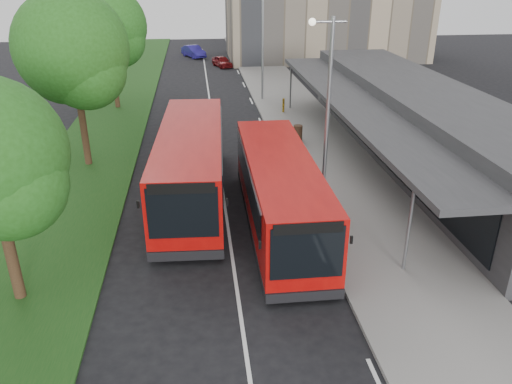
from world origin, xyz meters
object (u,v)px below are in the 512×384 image
Objects in this scene: tree_mid at (73,56)px; litter_bin at (298,133)px; bus_second at (192,165)px; car_far at (194,51)px; bollard at (283,105)px; tree_far at (109,31)px; lamp_post_far at (262,40)px; bus_main at (280,193)px; car_near at (222,61)px; lamp_post_near at (326,106)px.

litter_bin is at bearing 10.60° from tree_mid.
bus_second is 2.84× the size of car_far.
bollard is at bearing 67.34° from bus_second.
lamp_post_far is at bearing 4.87° from tree_far.
litter_bin is at bearing 75.18° from bus_main.
lamp_post_far is 5.90m from bollard.
car_near is at bearing 61.03° from tree_far.
bus_main is (-2.02, -21.21, -3.17)m from lamp_post_far.
bus_second is at bearing -113.69° from car_near.
lamp_post_far is 19.04m from bus_second.
car_far is (5.89, 34.64, -5.13)m from tree_mid.
tree_far is 11.20m from lamp_post_far.
bus_main is (9.11, -20.26, -4.07)m from tree_far.
tree_mid is at bearing -90.00° from tree_far.
litter_bin is at bearing -39.19° from tree_far.
bus_main is at bearing -107.68° from car_near.
bus_second is (-5.52, 2.04, -3.04)m from lamp_post_near.
tree_mid is at bearing -144.20° from bollard.
car_near is at bearing 99.85° from bollard.
car_far is at bearing 100.63° from litter_bin.
tree_mid reaches higher than car_near.
car_near is (-0.24, 36.29, -0.98)m from bus_main.
bollard is (1.08, 15.86, -4.07)m from lamp_post_near.
lamp_post_near is 1.95× the size of car_far.
car_near is at bearing 90.79° from bus_main.
tree_mid reaches higher than lamp_post_far.
bus_second reaches higher than bus_main.
lamp_post_far reaches higher than bus_main.
lamp_post_far is 22.68m from car_far.
tree_far is at bearing 165.34° from bollard.
litter_bin is (11.97, 2.24, -5.17)m from tree_mid.
bus_main is 10.65× the size of bollard.
bollard is 0.30× the size of car_near.
tree_far reaches higher than car_far.
tree_far reaches higher than car_near.
bus_main is 0.92× the size of bus_second.
tree_far is 19.00m from car_near.
lamp_post_near is 7.96× the size of bollard.
tree_mid reaches higher than bus_main.
tree_far is at bearing -137.02° from car_near.
bus_second reaches higher than litter_bin.
tree_far reaches higher than bollard.
bus_main reaches higher than litter_bin.
tree_far is at bearing 120.29° from lamp_post_near.
bollard is at bearing 35.80° from tree_mid.
tree_far reaches higher than lamp_post_near.
car_far is at bearing 103.75° from bollard.
car_far is (-5.24, 21.69, -4.04)m from lamp_post_far.
bus_main is 36.30m from car_near.
car_far is at bearing 75.42° from tree_far.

